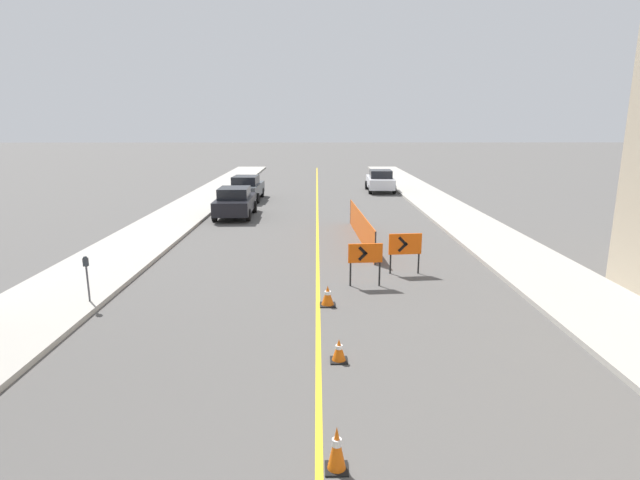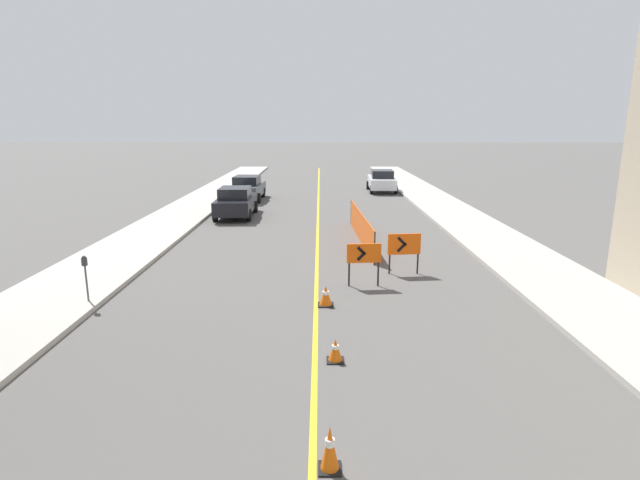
# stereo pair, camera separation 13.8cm
# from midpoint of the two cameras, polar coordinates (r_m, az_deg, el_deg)

# --- Properties ---
(lane_stripe) EXTENTS (0.12, 65.66, 0.01)m
(lane_stripe) POSITION_cam_midpoint_polar(r_m,az_deg,el_deg) (25.03, -0.46, 1.99)
(lane_stripe) COLOR gold
(lane_stripe) RESTS_ON ground_plane
(sidewalk_left) EXTENTS (3.15, 65.66, 0.14)m
(sidewalk_left) POSITION_cam_midpoint_polar(r_m,az_deg,el_deg) (26.10, -16.96, 2.03)
(sidewalk_left) COLOR #ADA89E
(sidewalk_left) RESTS_ON ground_plane
(sidewalk_right) EXTENTS (3.15, 65.66, 0.14)m
(sidewalk_right) POSITION_cam_midpoint_polar(r_m,az_deg,el_deg) (26.07, 16.05, 2.08)
(sidewalk_right) COLOR #ADA89E
(sidewalk_right) RESTS_ON ground_plane
(traffic_cone_fourth) EXTENTS (0.33, 0.33, 0.69)m
(traffic_cone_fourth) POSITION_cam_midpoint_polar(r_m,az_deg,el_deg) (7.62, 1.36, -22.72)
(traffic_cone_fourth) COLOR black
(traffic_cone_fourth) RESTS_ON ground_plane
(traffic_cone_fifth) EXTENTS (0.36, 0.36, 0.49)m
(traffic_cone_fifth) POSITION_cam_midpoint_polar(r_m,az_deg,el_deg) (10.57, 1.80, -12.49)
(traffic_cone_fifth) COLOR black
(traffic_cone_fifth) RESTS_ON ground_plane
(traffic_cone_farthest) EXTENTS (0.43, 0.43, 0.56)m
(traffic_cone_farthest) POSITION_cam_midpoint_polar(r_m,az_deg,el_deg) (13.59, 0.59, -6.38)
(traffic_cone_farthest) COLOR black
(traffic_cone_farthest) RESTS_ON ground_plane
(arrow_barricade_primary) EXTENTS (1.04, 0.14, 1.32)m
(arrow_barricade_primary) POSITION_cam_midpoint_polar(r_m,az_deg,el_deg) (15.06, 4.94, -1.77)
(arrow_barricade_primary) COLOR #EF560C
(arrow_barricade_primary) RESTS_ON ground_plane
(arrow_barricade_secondary) EXTENTS (1.09, 0.17, 1.35)m
(arrow_barricade_secondary) POSITION_cam_midpoint_polar(r_m,az_deg,el_deg) (16.49, 9.46, -0.63)
(arrow_barricade_secondary) COLOR #EF560C
(arrow_barricade_secondary) RESTS_ON ground_plane
(safety_mesh_fence) EXTENTS (0.41, 7.57, 1.21)m
(safety_mesh_fence) POSITION_cam_midpoint_polar(r_m,az_deg,el_deg) (21.05, 4.50, 1.50)
(safety_mesh_fence) COLOR #EF560C
(safety_mesh_fence) RESTS_ON ground_plane
(parked_car_curb_near) EXTENTS (1.94, 4.34, 1.59)m
(parked_car_curb_near) POSITION_cam_midpoint_polar(r_m,az_deg,el_deg) (26.94, -9.83, 4.30)
(parked_car_curb_near) COLOR black
(parked_car_curb_near) RESTS_ON ground_plane
(parked_car_curb_mid) EXTENTS (1.95, 4.36, 1.59)m
(parked_car_curb_mid) POSITION_cam_midpoint_polar(r_m,az_deg,el_deg) (32.88, -8.55, 5.90)
(parked_car_curb_mid) COLOR #474C51
(parked_car_curb_mid) RESTS_ON ground_plane
(parked_car_curb_far) EXTENTS (1.96, 4.36, 1.59)m
(parked_car_curb_far) POSITION_cam_midpoint_polar(r_m,az_deg,el_deg) (37.08, 6.79, 6.75)
(parked_car_curb_far) COLOR silver
(parked_car_curb_far) RESTS_ON ground_plane
(parking_meter_far_curb) EXTENTS (0.12, 0.11, 1.26)m
(parking_meter_far_curb) POSITION_cam_midpoint_polar(r_m,az_deg,el_deg) (14.73, -25.38, -3.05)
(parking_meter_far_curb) COLOR #4C4C51
(parking_meter_far_curb) RESTS_ON sidewalk_left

